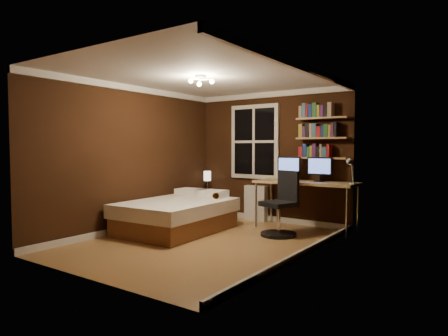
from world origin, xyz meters
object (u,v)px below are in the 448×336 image
Objects in this scene: monitor_right at (320,169)px; desk_lamp at (351,171)px; desk at (305,185)px; bedside_lamp at (207,182)px; office_chair at (281,211)px; bed at (177,215)px; monitor_left at (289,168)px; radiator at (256,203)px; nightstand at (207,204)px.

desk_lamp is at bearing -20.35° from monitor_right.
desk is 0.36m from monitor_right.
bedside_lamp is 2.28m from office_chair.
bedside_lamp is 0.99× the size of desk_lamp.
bed is 4.50× the size of monitor_left.
radiator is (1.10, 0.13, -0.38)m from bedside_lamp.
radiator is at bearing -10.65° from nightstand.
desk is at bearing -20.02° from nightstand.
office_chair is at bearing 21.50° from bed.
bedside_lamp is 3.10m from desk_lamp.
desk is (1.13, -0.23, 0.44)m from radiator.
desk reaches higher than radiator.
bedside_lamp is 0.63× the size of radiator.
office_chair is at bearing -42.49° from radiator.
office_chair is at bearing -20.65° from bedside_lamp.
desk is 1.68× the size of office_chair.
bed is 1.12× the size of desk.
office_chair is (0.24, -0.78, -0.65)m from monitor_left.
bed is 2.17m from monitor_left.
bedside_lamp is 0.41× the size of office_chair.
nightstand is at bearing 175.50° from desk_lamp.
desk is 0.80m from office_chair.
desk_lamp reaches higher than bed.
bedside_lamp is 2.48m from monitor_right.
monitor_left is 1.21m from desk_lamp.
desk is at bearing 170.58° from desk_lamp.
bedside_lamp is 0.24× the size of desk.
monitor_right is (0.22, 0.09, 0.27)m from desk.
monitor_left is (1.37, 1.50, 0.78)m from bed.
bedside_lamp is at bearing -173.28° from radiator.
monitor_left is (-0.36, 0.09, 0.27)m from desk.
nightstand is 1.14× the size of monitor_right.
monitor_right is (2.46, -0.01, 0.33)m from bedside_lamp.
monitor_right is (1.95, 1.50, 0.78)m from bed.
monitor_right is at bearing -0.34° from bedside_lamp.
radiator is 1.24m from desk.
monitor_right is at bearing 159.65° from desk_lamp.
desk_lamp is (1.19, -0.23, 0.01)m from monitor_left.
monitor_right reaches higher than nightstand.
monitor_right reaches higher than bed.
monitor_right is 0.65m from desk_lamp.
bedside_lamp is 1.91m from monitor_left.
office_chair is (2.12, -0.80, 0.16)m from nightstand.
desk_lamp is at bearing 50.00° from office_chair.
radiator reaches higher than nightstand.
desk_lamp is 1.28m from office_chair.
nightstand is (-0.51, 1.52, -0.03)m from bed.
office_chair reaches higher than bed.
monitor_left is 1.00× the size of monitor_right.
bedside_lamp is at bearing 177.35° from desk.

